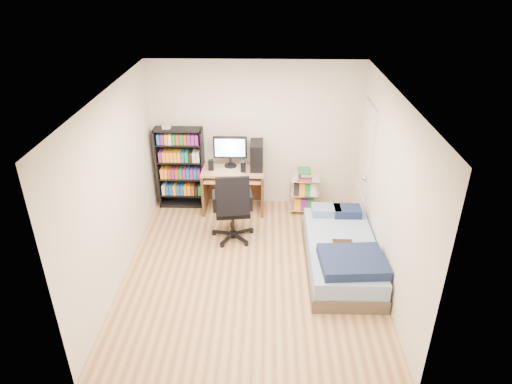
{
  "coord_description": "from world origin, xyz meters",
  "views": [
    {
      "loc": [
        0.2,
        -5.18,
        3.94
      ],
      "look_at": [
        0.05,
        0.4,
        1.02
      ],
      "focal_mm": 32.0,
      "sensor_mm": 36.0,
      "label": 1
    }
  ],
  "objects_px": {
    "office_chair": "(233,219)",
    "bed": "(342,254)",
    "media_shelf": "(181,167)",
    "computer_desk": "(240,172)"
  },
  "relations": [
    {
      "from": "computer_desk",
      "to": "bed",
      "type": "height_order",
      "value": "computer_desk"
    },
    {
      "from": "computer_desk",
      "to": "office_chair",
      "type": "xyz_separation_m",
      "value": [
        -0.05,
        -0.97,
        -0.34
      ]
    },
    {
      "from": "computer_desk",
      "to": "office_chair",
      "type": "distance_m",
      "value": 1.03
    },
    {
      "from": "media_shelf",
      "to": "bed",
      "type": "distance_m",
      "value": 3.12
    },
    {
      "from": "computer_desk",
      "to": "office_chair",
      "type": "relative_size",
      "value": 1.14
    },
    {
      "from": "office_chair",
      "to": "bed",
      "type": "height_order",
      "value": "office_chair"
    },
    {
      "from": "office_chair",
      "to": "computer_desk",
      "type": "bearing_deg",
      "value": 79.48
    },
    {
      "from": "media_shelf",
      "to": "bed",
      "type": "xyz_separation_m",
      "value": [
        2.52,
        -1.77,
        -0.49
      ]
    },
    {
      "from": "media_shelf",
      "to": "bed",
      "type": "relative_size",
      "value": 0.77
    },
    {
      "from": "computer_desk",
      "to": "bed",
      "type": "bearing_deg",
      "value": -48.02
    }
  ]
}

